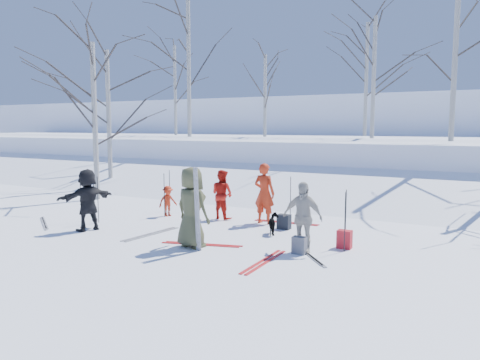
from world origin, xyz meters
The scene contains 40 objects.
ground centered at (0.00, 0.00, 0.00)m, with size 120.00×120.00×0.00m, color white.
snow_ramp centered at (0.00, 7.00, 0.15)m, with size 70.00×9.50×1.40m, color white.
snow_plateau centered at (0.00, 17.00, 1.00)m, with size 70.00×18.00×2.20m, color white.
far_hill centered at (0.00, 38.00, 2.00)m, with size 90.00×30.00×6.00m, color white.
skier_olive_center centered at (0.12, -1.00, 0.93)m, with size 0.91×0.59×1.86m, color #414328.
skier_red_north centered at (0.41, 2.18, 0.87)m, with size 0.63×0.42×1.74m, color #B82A11.
skier_redor_behind centered at (-0.99, 2.18, 0.74)m, with size 0.72×0.56×1.48m, color red.
skier_red_seated centered at (-2.67, 1.71, 0.47)m, with size 0.61×0.35×0.94m, color #B82A11.
skier_cream_east centered at (2.50, -0.15, 0.79)m, with size 0.92×0.38×1.57m, color beige.
skier_grey_west centered at (-3.32, -0.91, 0.83)m, with size 1.54×0.49×1.66m, color black.
dog centered at (1.24, 1.09, 0.27)m, with size 0.29×0.64×0.54m, color black.
upright_ski_left centered at (0.42, -1.24, 0.95)m, with size 0.07×0.02×1.90m, color silver.
upright_ski_right centered at (0.47, -1.26, 0.95)m, with size 0.07×0.02×1.90m, color silver.
ski_pair_a centered at (2.68, -0.28, 0.01)m, with size 1.39×1.57×0.02m, color silver, non-canonical shape.
ski_pair_b centered at (2.10, -1.27, 0.01)m, with size 0.25×1.90×0.02m, color red, non-canonical shape.
ski_pair_c centered at (-1.53, -0.47, 0.01)m, with size 0.36×1.91×0.02m, color silver, non-canonical shape.
ski_pair_d centered at (-5.10, -0.90, 0.01)m, with size 1.68×1.24×0.02m, color silver, non-canonical shape.
ski_pair_e centered at (0.94, 2.56, 0.01)m, with size 1.91×0.36×0.02m, color red, non-canonical shape.
ski_pair_f centered at (0.20, -0.71, 0.01)m, with size 1.88×0.70×0.02m, color red, non-canonical shape.
ski_pole_a centered at (3.31, 0.34, 0.67)m, with size 0.02×0.02×1.34m, color black.
ski_pole_b centered at (-3.17, 2.45, 0.67)m, with size 0.02×0.02×1.34m, color black.
ski_pole_c centered at (3.20, 0.74, 0.67)m, with size 0.02×0.02×1.34m, color black.
ski_pole_d centered at (-3.83, -0.04, 0.67)m, with size 0.02×0.02×1.34m, color black.
ski_pole_e centered at (-2.70, 1.58, 0.67)m, with size 0.02×0.02×1.34m, color black.
ski_pole_f centered at (-2.59, 2.55, 0.67)m, with size 0.02×0.02×1.34m, color black.
ski_pole_g centered at (1.03, 2.64, 0.67)m, with size 0.02×0.02×1.34m, color black.
ski_pole_h centered at (-4.34, -0.21, 0.67)m, with size 0.02×0.02×1.34m, color black.
ski_pole_i centered at (0.36, 2.48, 0.67)m, with size 0.02×0.02×1.34m, color black.
ski_pole_j centered at (-3.81, -0.21, 0.67)m, with size 0.02×0.02×1.34m, color black.
backpack_red centered at (3.23, 0.61, 0.21)m, with size 0.32×0.22×0.42m, color red.
backpack_grey centered at (2.50, -0.32, 0.19)m, with size 0.30×0.20×0.38m, color #5B5C62.
backpack_dark centered at (1.21, 1.78, 0.20)m, with size 0.34×0.24×0.40m, color black.
birch_plateau_a centered at (-4.71, 12.66, 4.33)m, with size 3.58×3.58×4.26m, color silver, non-canonical shape.
birch_plateau_b centered at (-11.46, 13.88, 4.92)m, with size 4.41×4.41×5.44m, color silver, non-canonical shape.
birch_plateau_d centered at (-0.48, 16.72, 5.30)m, with size 4.93×4.93×6.19m, color silver, non-canonical shape.
birch_plateau_f centered at (1.00, 12.25, 4.94)m, with size 4.43×4.43×5.47m, color silver, non-canonical shape.
birch_plateau_g centered at (-8.23, 10.77, 5.85)m, with size 5.71×5.71×7.30m, color silver, non-canonical shape.
birch_plateau_h centered at (4.56, 9.77, 5.31)m, with size 4.96×4.96×6.23m, color silver, non-canonical shape.
birch_edge_a centered at (-7.09, 3.06, 2.92)m, with size 4.68×4.68×5.83m, color silver, non-canonical shape.
birch_edge_d centered at (-8.94, 5.66, 3.03)m, with size 4.84×4.84×6.05m, color silver, non-canonical shape.
Camera 1 is at (6.22, -9.67, 2.79)m, focal length 35.00 mm.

